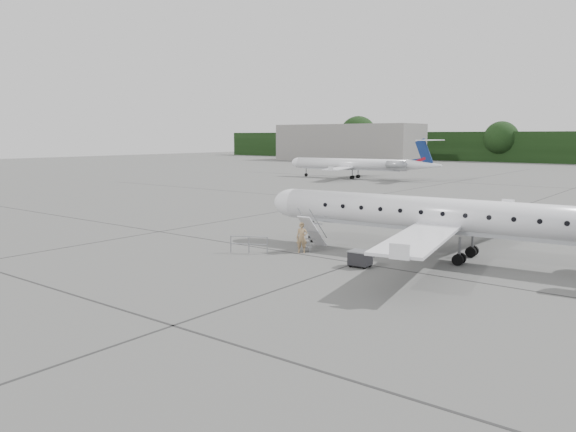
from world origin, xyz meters
The scene contains 8 objects.
ground centered at (0.00, 0.00, 0.00)m, with size 320.00×320.00×0.00m, color #5B5B58.
terminal_building centered at (-70.00, 110.00, 5.00)m, with size 40.00×14.00×10.00m, color slate.
main_regional_jet centered at (0.47, 6.66, 3.39)m, with size 26.46×19.05×6.78m, color silver, non-canonical shape.
airstair centered at (-7.07, 4.05, 1.06)m, with size 0.85×2.10×2.13m, color silver, non-canonical shape.
passenger centered at (-6.98, 2.85, 0.91)m, with size 0.66×0.43×1.81m, color #977952.
safety_railing centered at (-9.34, 0.82, 0.50)m, with size 2.20×0.08×1.00m, color gray, non-canonical shape.
baggage_cart centered at (-2.40, 1.80, 0.46)m, with size 1.07×0.87×0.93m, color black, non-canonical shape.
bg_regional_left centered at (-35.66, 55.06, 3.20)m, with size 24.41×17.58×6.40m, color silver, non-canonical shape.
Camera 1 is at (12.24, -23.28, 6.82)m, focal length 35.00 mm.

